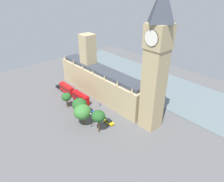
{
  "coord_description": "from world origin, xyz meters",
  "views": [
    {
      "loc": [
        55.82,
        73.33,
        52.3
      ],
      "look_at": [
        1.0,
        11.47,
        7.73
      ],
      "focal_mm": 33.31,
      "sensor_mm": 36.0,
      "label": 1
    }
  ],
  "objects_px": {
    "parliament_building": "(100,80)",
    "plane_tree_slot_10": "(79,104)",
    "double_decker_bus_far_end": "(67,89)",
    "double_decker_bus_trailing": "(81,98)",
    "plane_tree_slot_11": "(98,116)",
    "street_lamp_slot_12": "(91,118)",
    "plane_tree_opposite_hall": "(82,112)",
    "car_yellow_cab_midblock": "(109,122)",
    "clock_tower": "(156,61)",
    "car_dark_green_leading": "(102,116)",
    "car_black_near_tower": "(59,87)",
    "car_blue_kerbside": "(90,110)",
    "plane_tree_by_river_gate": "(66,97)",
    "pedestrian_under_trees": "(77,90)",
    "pedestrian_corner": "(100,104)"
  },
  "relations": [
    {
      "from": "pedestrian_corner",
      "to": "plane_tree_by_river_gate",
      "type": "xyz_separation_m",
      "value": [
        12.09,
        -9.0,
        4.74
      ]
    },
    {
      "from": "car_yellow_cab_midblock",
      "to": "plane_tree_by_river_gate",
      "type": "bearing_deg",
      "value": -71.22
    },
    {
      "from": "car_dark_green_leading",
      "to": "plane_tree_slot_11",
      "type": "bearing_deg",
      "value": -133.66
    },
    {
      "from": "car_black_near_tower",
      "to": "pedestrian_corner",
      "type": "xyz_separation_m",
      "value": [
        -5.57,
        28.91,
        -0.2
      ]
    },
    {
      "from": "car_black_near_tower",
      "to": "clock_tower",
      "type": "bearing_deg",
      "value": -79.29
    },
    {
      "from": "car_dark_green_leading",
      "to": "plane_tree_slot_10",
      "type": "relative_size",
      "value": 0.48
    },
    {
      "from": "car_black_near_tower",
      "to": "double_decker_bus_far_end",
      "type": "relative_size",
      "value": 0.42
    },
    {
      "from": "pedestrian_corner",
      "to": "pedestrian_under_trees",
      "type": "distance_m",
      "value": 18.92
    },
    {
      "from": "double_decker_bus_far_end",
      "to": "street_lamp_slot_12",
      "type": "xyz_separation_m",
      "value": [
        7.37,
        31.15,
        2.01
      ]
    },
    {
      "from": "car_blue_kerbside",
      "to": "pedestrian_corner",
      "type": "relative_size",
      "value": 2.77
    },
    {
      "from": "clock_tower",
      "to": "parliament_building",
      "type": "bearing_deg",
      "value": -92.6
    },
    {
      "from": "car_blue_kerbside",
      "to": "pedestrian_under_trees",
      "type": "distance_m",
      "value": 21.14
    },
    {
      "from": "double_decker_bus_far_end",
      "to": "car_yellow_cab_midblock",
      "type": "distance_m",
      "value": 34.09
    },
    {
      "from": "parliament_building",
      "to": "car_black_near_tower",
      "type": "height_order",
      "value": "parliament_building"
    },
    {
      "from": "clock_tower",
      "to": "plane_tree_by_river_gate",
      "type": "xyz_separation_m",
      "value": [
        17.8,
        -33.92,
        -22.14
      ]
    },
    {
      "from": "plane_tree_by_river_gate",
      "to": "street_lamp_slot_12",
      "type": "xyz_separation_m",
      "value": [
        0.53,
        19.33,
        -0.77
      ]
    },
    {
      "from": "car_yellow_cab_midblock",
      "to": "plane_tree_slot_10",
      "type": "height_order",
      "value": "plane_tree_slot_10"
    },
    {
      "from": "parliament_building",
      "to": "plane_tree_slot_10",
      "type": "bearing_deg",
      "value": 31.05
    },
    {
      "from": "plane_tree_by_river_gate",
      "to": "street_lamp_slot_12",
      "type": "relative_size",
      "value": 1.1
    },
    {
      "from": "double_decker_bus_far_end",
      "to": "double_decker_bus_trailing",
      "type": "bearing_deg",
      "value": 90.95
    },
    {
      "from": "car_blue_kerbside",
      "to": "street_lamp_slot_12",
      "type": "bearing_deg",
      "value": 54.3
    },
    {
      "from": "car_black_near_tower",
      "to": "pedestrian_under_trees",
      "type": "distance_m",
      "value": 11.23
    },
    {
      "from": "double_decker_bus_trailing",
      "to": "car_dark_green_leading",
      "type": "height_order",
      "value": "double_decker_bus_trailing"
    },
    {
      "from": "car_black_near_tower",
      "to": "double_decker_bus_far_end",
      "type": "bearing_deg",
      "value": -88.87
    },
    {
      "from": "clock_tower",
      "to": "car_dark_green_leading",
      "type": "distance_m",
      "value": 33.53
    },
    {
      "from": "parliament_building",
      "to": "car_yellow_cab_midblock",
      "type": "distance_m",
      "value": 26.78
    },
    {
      "from": "car_yellow_cab_midblock",
      "to": "plane_tree_opposite_hall",
      "type": "bearing_deg",
      "value": -35.41
    },
    {
      "from": "street_lamp_slot_12",
      "to": "plane_tree_opposite_hall",
      "type": "bearing_deg",
      "value": -68.38
    },
    {
      "from": "pedestrian_corner",
      "to": "car_blue_kerbside",
      "type": "bearing_deg",
      "value": -84.3
    },
    {
      "from": "plane_tree_slot_10",
      "to": "street_lamp_slot_12",
      "type": "distance_m",
      "value": 7.73
    },
    {
      "from": "car_black_near_tower",
      "to": "plane_tree_slot_10",
      "type": "distance_m",
      "value": 33.55
    },
    {
      "from": "clock_tower",
      "to": "double_decker_bus_far_end",
      "type": "bearing_deg",
      "value": -76.53
    },
    {
      "from": "double_decker_bus_trailing",
      "to": "car_dark_green_leading",
      "type": "xyz_separation_m",
      "value": [
        0.51,
        16.4,
        -1.74
      ]
    },
    {
      "from": "parliament_building",
      "to": "car_dark_green_leading",
      "type": "bearing_deg",
      "value": 53.14
    },
    {
      "from": "plane_tree_by_river_gate",
      "to": "car_blue_kerbside",
      "type": "bearing_deg",
      "value": 117.53
    },
    {
      "from": "double_decker_bus_trailing",
      "to": "car_blue_kerbside",
      "type": "height_order",
      "value": "double_decker_bus_trailing"
    },
    {
      "from": "clock_tower",
      "to": "pedestrian_under_trees",
      "type": "relative_size",
      "value": 33.87
    },
    {
      "from": "car_black_near_tower",
      "to": "car_dark_green_leading",
      "type": "xyz_separation_m",
      "value": [
        -0.05,
        36.89,
        0.0
      ]
    },
    {
      "from": "plane_tree_slot_11",
      "to": "street_lamp_slot_12",
      "type": "xyz_separation_m",
      "value": [
        0.44,
        -4.15,
        -2.67
      ]
    },
    {
      "from": "car_yellow_cab_midblock",
      "to": "plane_tree_opposite_hall",
      "type": "xyz_separation_m",
      "value": [
        8.25,
        -6.55,
        5.26
      ]
    },
    {
      "from": "double_decker_bus_far_end",
      "to": "pedestrian_under_trees",
      "type": "relative_size",
      "value": 6.68
    },
    {
      "from": "car_dark_green_leading",
      "to": "plane_tree_by_river_gate",
      "type": "distance_m",
      "value": 18.77
    },
    {
      "from": "clock_tower",
      "to": "double_decker_bus_far_end",
      "type": "height_order",
      "value": "clock_tower"
    },
    {
      "from": "car_black_near_tower",
      "to": "pedestrian_under_trees",
      "type": "relative_size",
      "value": 2.78
    },
    {
      "from": "parliament_building",
      "to": "car_black_near_tower",
      "type": "xyz_separation_m",
      "value": [
        12.82,
        -19.85,
        -7.09
      ]
    },
    {
      "from": "car_blue_kerbside",
      "to": "pedestrian_corner",
      "type": "bearing_deg",
      "value": -172.22
    },
    {
      "from": "parliament_building",
      "to": "plane_tree_slot_11",
      "type": "distance_m",
      "value": 30.52
    },
    {
      "from": "double_decker_bus_trailing",
      "to": "parliament_building",
      "type": "bearing_deg",
      "value": 0.9
    },
    {
      "from": "clock_tower",
      "to": "plane_tree_slot_10",
      "type": "bearing_deg",
      "value": -49.32
    },
    {
      "from": "plane_tree_slot_11",
      "to": "street_lamp_slot_12",
      "type": "distance_m",
      "value": 4.95
    }
  ]
}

